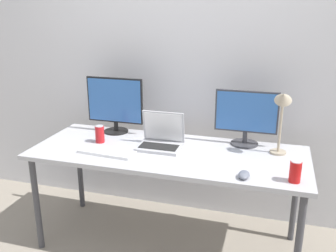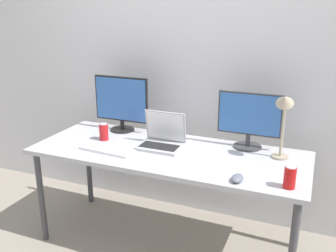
# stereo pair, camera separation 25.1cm
# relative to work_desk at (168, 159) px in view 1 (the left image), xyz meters

# --- Properties ---
(ground_plane) EXTENTS (16.00, 16.00, 0.00)m
(ground_plane) POSITION_rel_work_desk_xyz_m (0.00, 0.00, -0.68)
(ground_plane) COLOR gray
(wall_back) EXTENTS (7.00, 0.08, 2.60)m
(wall_back) POSITION_rel_work_desk_xyz_m (0.00, 0.59, 0.62)
(wall_back) COLOR silver
(wall_back) RESTS_ON ground
(work_desk) EXTENTS (1.88, 0.73, 0.74)m
(work_desk) POSITION_rel_work_desk_xyz_m (0.00, 0.00, 0.00)
(work_desk) COLOR #424247
(work_desk) RESTS_ON ground
(monitor_left) EXTENTS (0.45, 0.19, 0.43)m
(monitor_left) POSITION_rel_work_desk_xyz_m (-0.51, 0.27, 0.29)
(monitor_left) COLOR black
(monitor_left) RESTS_ON work_desk
(monitor_center) EXTENTS (0.44, 0.20, 0.39)m
(monitor_center) POSITION_rel_work_desk_xyz_m (0.49, 0.28, 0.27)
(monitor_center) COLOR #38383D
(monitor_center) RESTS_ON work_desk
(laptop_silver) EXTENTS (0.30, 0.23, 0.25)m
(laptop_silver) POSITION_rel_work_desk_xyz_m (-0.07, 0.06, 0.12)
(laptop_silver) COLOR #B7B7BC
(laptop_silver) RESTS_ON work_desk
(keyboard_main) EXTENTS (0.39, 0.16, 0.02)m
(keyboard_main) POSITION_rel_work_desk_xyz_m (-0.38, -0.16, 0.07)
(keyboard_main) COLOR white
(keyboard_main) RESTS_ON work_desk
(mouse_by_keyboard) EXTENTS (0.07, 0.11, 0.04)m
(mouse_by_keyboard) POSITION_rel_work_desk_xyz_m (0.54, -0.28, 0.08)
(mouse_by_keyboard) COLOR slate
(mouse_by_keyboard) RESTS_ON work_desk
(soda_can_near_keyboard) EXTENTS (0.07, 0.07, 0.13)m
(soda_can_near_keyboard) POSITION_rel_work_desk_xyz_m (-0.52, 0.02, 0.12)
(soda_can_near_keyboard) COLOR red
(soda_can_near_keyboard) RESTS_ON work_desk
(soda_can_by_laptop) EXTENTS (0.07, 0.07, 0.13)m
(soda_can_by_laptop) POSITION_rel_work_desk_xyz_m (0.82, -0.25, 0.12)
(soda_can_by_laptop) COLOR red
(soda_can_by_laptop) RESTS_ON work_desk
(desk_lamp) EXTENTS (0.11, 0.18, 0.46)m
(desk_lamp) POSITION_rel_work_desk_xyz_m (0.73, 0.13, 0.37)
(desk_lamp) COLOR tan
(desk_lamp) RESTS_ON work_desk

